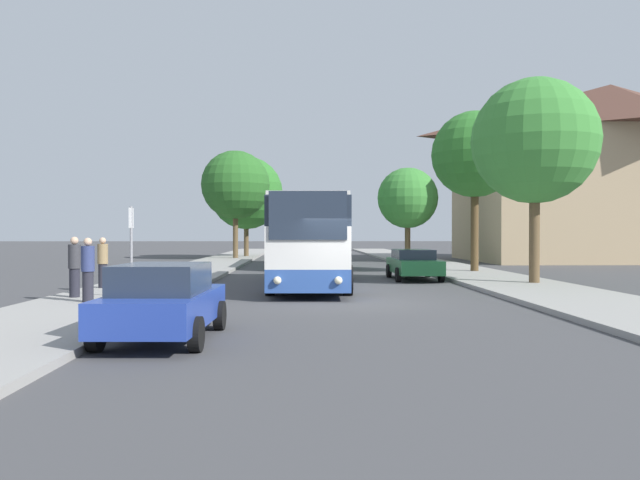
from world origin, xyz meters
TOP-DOWN VIEW (x-y plane):
  - ground_plane at (0.00, 0.00)m, footprint 300.00×300.00m
  - sidewalk_left at (-7.00, 0.00)m, footprint 4.00×120.00m
  - sidewalk_right at (7.00, 0.00)m, footprint 4.00×120.00m
  - building_right_background at (21.98, 28.22)m, footprint 20.85×13.29m
  - bus_front at (-0.96, 5.65)m, footprint 3.08×10.90m
  - bus_middle at (-0.77, 20.14)m, footprint 2.99×11.46m
  - parked_car_left_curb at (-3.94, -6.14)m, footprint 2.04×4.06m
  - parked_car_right_near at (3.68, 9.43)m, footprint 2.04×4.66m
  - bus_stop_sign at (-6.36, 0.49)m, footprint 0.08×0.45m
  - pedestrian_waiting_near at (-7.23, -0.68)m, footprint 0.36×0.36m
  - pedestrian_waiting_far at (-8.27, 3.87)m, footprint 0.36×0.36m
  - pedestrian_walking_back at (-8.08, 0.62)m, footprint 0.36×0.36m
  - tree_left_near at (-6.48, 30.58)m, footprint 5.33×5.33m
  - tree_left_far at (-6.01, 34.79)m, footprint 6.17×6.17m
  - tree_right_near at (7.50, 13.32)m, footprint 4.38×4.38m
  - tree_right_mid at (7.73, 5.74)m, footprint 4.85×4.85m
  - tree_right_far at (6.31, 26.45)m, footprint 4.36×4.36m

SIDE VIEW (x-z plane):
  - ground_plane at x=0.00m, z-range 0.00..0.00m
  - sidewalk_left at x=-7.00m, z-range 0.00..0.15m
  - sidewalk_right at x=7.00m, z-range 0.00..0.15m
  - parked_car_right_near at x=3.68m, z-range 0.05..1.39m
  - parked_car_left_curb at x=-3.94m, z-range 0.03..1.50m
  - pedestrian_waiting_far at x=-8.27m, z-range 0.16..1.93m
  - pedestrian_waiting_near at x=-7.23m, z-range 0.16..1.95m
  - pedestrian_walking_back at x=-8.08m, z-range 0.16..1.97m
  - bus_front at x=-0.96m, z-range 0.12..3.45m
  - bus_stop_sign at x=-6.36m, z-range 0.47..3.18m
  - bus_middle at x=-0.77m, z-range 0.12..3.64m
  - tree_right_far at x=6.31m, z-range 1.28..7.92m
  - tree_left_far at x=-6.01m, z-range 1.27..9.71m
  - tree_right_mid at x=7.73m, z-range 1.66..9.58m
  - tree_left_near at x=-6.48m, z-range 1.66..10.03m
  - tree_right_near at x=7.50m, z-range 1.99..10.12m
  - building_right_background at x=21.98m, z-range 0.00..13.30m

